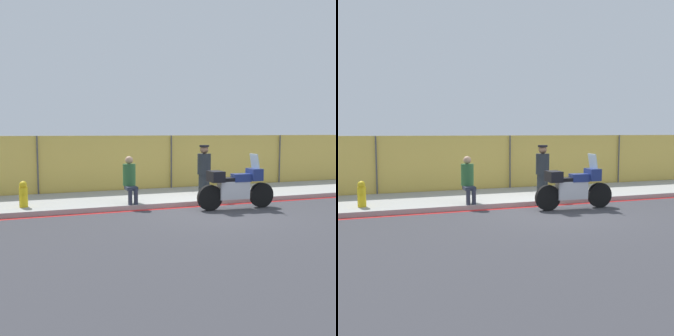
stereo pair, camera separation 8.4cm
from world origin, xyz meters
TOP-DOWN VIEW (x-y plane):
  - ground_plane at (0.00, 0.00)m, footprint 120.00×120.00m
  - sidewalk at (0.00, 2.39)m, footprint 34.46×2.95m
  - curb_paint_stripe at (0.00, 0.83)m, footprint 34.46×0.18m
  - storefront_fence at (0.00, 3.96)m, footprint 32.73×0.17m
  - motorcycle at (0.61, 0.16)m, footprint 2.34×0.53m
  - officer_standing at (0.47, 2.00)m, footprint 0.43×0.43m
  - person_seated_on_curb at (-2.15, 1.38)m, footprint 0.37×0.68m
  - fire_hydrant at (-5.05, 1.63)m, footprint 0.23×0.28m

SIDE VIEW (x-z plane):
  - ground_plane at x=0.00m, z-range 0.00..0.00m
  - curb_paint_stripe at x=0.00m, z-range 0.00..0.01m
  - sidewalk at x=0.00m, z-range 0.00..0.14m
  - fire_hydrant at x=-5.05m, z-range 0.13..0.84m
  - motorcycle at x=0.61m, z-range -0.15..1.41m
  - person_seated_on_curb at x=-2.15m, z-range 0.21..1.55m
  - officer_standing at x=0.47m, z-range 0.15..1.76m
  - storefront_fence at x=0.00m, z-range 0.00..2.05m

